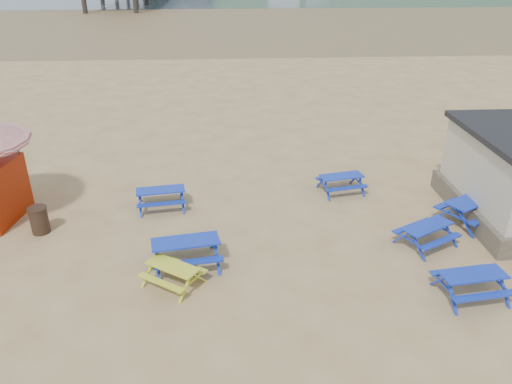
{
  "coord_description": "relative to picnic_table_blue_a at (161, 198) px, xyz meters",
  "views": [
    {
      "loc": [
        -1.32,
        -13.98,
        8.58
      ],
      "look_at": [
        -0.37,
        1.5,
        1.0
      ],
      "focal_mm": 35.0,
      "sensor_mm": 36.0,
      "label": 1
    }
  ],
  "objects": [
    {
      "name": "picnic_table_blue_b",
      "position": [
        6.85,
        0.9,
        -0.02
      ],
      "size": [
        1.9,
        1.65,
        0.7
      ],
      "rotation": [
        0.0,
        0.0,
        0.2
      ],
      "color": "#090FB6",
      "rests_on": "ground"
    },
    {
      "name": "litter_bin",
      "position": [
        -3.85,
        -1.57,
        0.11
      ],
      "size": [
        0.63,
        0.63,
        0.93
      ],
      "color": "#312216",
      "rests_on": "ground"
    },
    {
      "name": "picnic_table_yellow",
      "position": [
        0.85,
        -4.76,
        -0.04
      ],
      "size": [
        1.97,
        1.89,
        0.64
      ],
      "rotation": [
        0.0,
        0.0,
        -0.6
      ],
      "color": "yellow",
      "rests_on": "ground"
    },
    {
      "name": "picnic_table_blue_f",
      "position": [
        8.74,
        -3.13,
        -0.01
      ],
      "size": [
        2.15,
        2.02,
        0.72
      ],
      "rotation": [
        0.0,
        0.0,
        0.5
      ],
      "color": "#090FB6",
      "rests_on": "ground"
    },
    {
      "name": "picnic_table_blue_e",
      "position": [
        8.98,
        -5.78,
        0.0
      ],
      "size": [
        1.92,
        1.63,
        0.74
      ],
      "rotation": [
        0.0,
        0.0,
        0.13
      ],
      "color": "#090FB6",
      "rests_on": "ground"
    },
    {
      "name": "picnic_table_blue_c",
      "position": [
        10.85,
        -1.7,
        0.06
      ],
      "size": [
        2.6,
        2.46,
        0.86
      ],
      "rotation": [
        0.0,
        0.0,
        0.53
      ],
      "color": "#090FB6",
      "rests_on": "ground"
    },
    {
      "name": "wet_sand",
      "position": [
        3.79,
        52.53,
        -0.36
      ],
      "size": [
        400.0,
        400.0,
        0.0
      ],
      "primitive_type": "plane",
      "color": "olive",
      "rests_on": "ground"
    },
    {
      "name": "ground",
      "position": [
        3.79,
        -2.47,
        -0.37
      ],
      "size": [
        400.0,
        400.0,
        0.0
      ],
      "primitive_type": "plane",
      "color": "tan",
      "rests_on": "ground"
    },
    {
      "name": "picnic_table_blue_a",
      "position": [
        0.0,
        0.0,
        0.0
      ],
      "size": [
        1.92,
        1.64,
        0.73
      ],
      "rotation": [
        0.0,
        0.0,
        0.14
      ],
      "color": "#090FB6",
      "rests_on": "ground"
    },
    {
      "name": "picnic_table_blue_d",
      "position": [
        1.16,
        -3.78,
        0.05
      ],
      "size": [
        2.24,
        1.92,
        0.84
      ],
      "rotation": [
        0.0,
        0.0,
        0.17
      ],
      "color": "#090FB6",
      "rests_on": "ground"
    }
  ]
}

